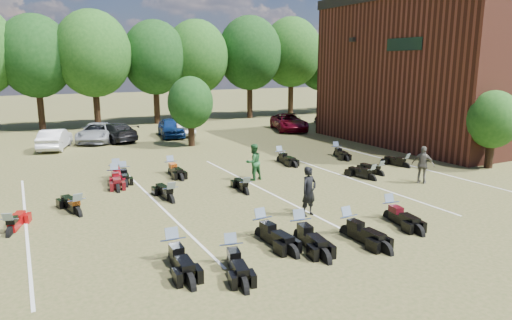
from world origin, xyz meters
TOP-DOWN VIEW (x-y plane):
  - ground at (0.00, 0.00)m, footprint 160.00×160.00m
  - car_1 at (-10.78, 18.66)m, footprint 2.68×4.53m
  - car_2 at (-7.71, 20.48)m, footprint 3.99×5.57m
  - car_3 at (-6.49, 20.13)m, footprint 3.12×5.13m
  - car_4 at (-2.05, 20.21)m, footprint 2.41×4.62m
  - car_5 at (-0.73, 20.49)m, footprint 2.62×4.49m
  - car_6 at (8.21, 18.76)m, footprint 3.96×5.86m
  - car_7 at (14.36, 20.00)m, footprint 3.01×5.19m
  - person_black at (-3.20, -1.14)m, footprint 0.79×0.60m
  - person_green at (-2.56, 4.75)m, footprint 1.02×0.86m
  - person_grey at (4.54, 0.33)m, footprint 0.93×1.16m
  - motorcycle_0 at (-9.14, -2.74)m, footprint 0.93×2.53m
  - motorcycle_1 at (-7.70, -3.76)m, footprint 1.20×2.38m
  - motorcycle_2 at (-5.90, -2.31)m, footprint 0.93×2.52m
  - motorcycle_3 at (-4.85, -3.08)m, footprint 1.17×2.62m
  - motorcycle_4 at (-3.16, -3.49)m, footprint 0.86×2.46m
  - motorcycle_5 at (-0.67, -2.92)m, footprint 1.14×2.46m
  - motorcycle_7 at (-13.50, 1.90)m, footprint 1.23×2.17m
  - motorcycle_8 at (-11.16, 3.03)m, footprint 1.18×2.36m
  - motorcycle_9 at (-7.42, 3.03)m, footprint 0.83×2.28m
  - motorcycle_10 at (-4.02, 2.66)m, footprint 0.90×2.09m
  - motorcycle_11 at (2.71, 1.90)m, footprint 1.02×2.20m
  - motorcycle_12 at (3.81, 2.49)m, footprint 0.76×2.04m
  - motorcycle_13 at (6.39, 3.21)m, footprint 1.00×2.13m
  - motorcycle_14 at (-8.90, 7.47)m, footprint 1.01×2.43m
  - motorcycle_15 at (-8.64, 8.42)m, footprint 1.17×2.55m
  - motorcycle_16 at (-8.35, 8.11)m, footprint 0.97×2.28m
  - motorcycle_17 at (-5.83, 8.11)m, footprint 0.75×2.34m
  - motorcycle_18 at (0.89, 7.94)m, footprint 0.81×2.35m
  - motorcycle_19 at (4.98, 7.79)m, footprint 1.24×2.34m
  - brick_building at (22.00, 9.00)m, footprint 25.40×15.20m
  - tree_line at (-1.00, 29.00)m, footprint 56.00×6.00m
  - young_tree_near_building at (10.50, 1.00)m, footprint 2.80×2.80m
  - young_tree_midfield at (-2.00, 15.50)m, footprint 3.20×3.20m
  - parking_lines at (-3.00, 3.00)m, footprint 20.10×14.00m

SIDE VIEW (x-z plane):
  - ground at x=0.00m, z-range 0.00..0.00m
  - motorcycle_0 at x=-9.14m, z-range -0.69..0.69m
  - motorcycle_1 at x=-7.70m, z-range -0.64..0.64m
  - motorcycle_2 at x=-5.90m, z-range -0.69..0.69m
  - motorcycle_3 at x=-4.85m, z-range -0.70..0.70m
  - motorcycle_4 at x=-3.16m, z-range -0.68..0.68m
  - motorcycle_5 at x=-0.67m, z-range -0.66..0.66m
  - motorcycle_7 at x=-13.50m, z-range -0.58..0.58m
  - motorcycle_8 at x=-11.16m, z-range -0.63..0.63m
  - motorcycle_9 at x=-7.42m, z-range -0.63..0.63m
  - motorcycle_10 at x=-4.02m, z-range -0.56..0.56m
  - motorcycle_11 at x=2.71m, z-range -0.59..0.59m
  - motorcycle_12 at x=3.81m, z-range -0.56..0.56m
  - motorcycle_13 at x=6.39m, z-range -0.57..0.57m
  - motorcycle_14 at x=-8.90m, z-range -0.66..0.66m
  - motorcycle_15 at x=-8.64m, z-range -0.69..0.69m
  - motorcycle_16 at x=-8.35m, z-range -0.61..0.61m
  - motorcycle_17 at x=-5.83m, z-range -0.65..0.65m
  - motorcycle_18 at x=0.89m, z-range -0.65..0.65m
  - motorcycle_19 at x=4.98m, z-range -0.62..0.62m
  - parking_lines at x=-3.00m, z-range 0.00..0.01m
  - car_3 at x=-6.49m, z-range 0.00..1.39m
  - car_5 at x=-0.73m, z-range 0.00..1.40m
  - car_2 at x=-7.71m, z-range 0.00..1.41m
  - car_1 at x=-10.78m, z-range 0.00..1.41m
  - car_7 at x=14.36m, z-range 0.00..1.42m
  - car_6 at x=8.21m, z-range 0.00..1.49m
  - car_4 at x=-2.05m, z-range 0.00..1.50m
  - person_grey at x=4.54m, z-range 0.00..1.85m
  - person_green at x=-2.56m, z-range 0.00..1.86m
  - person_black at x=-3.20m, z-range 0.00..1.94m
  - young_tree_near_building at x=10.50m, z-range 0.67..4.83m
  - young_tree_midfield at x=-2.00m, z-range 0.74..5.44m
  - brick_building at x=22.00m, z-range 0.01..10.71m
  - tree_line at x=-1.00m, z-range 1.42..11.20m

